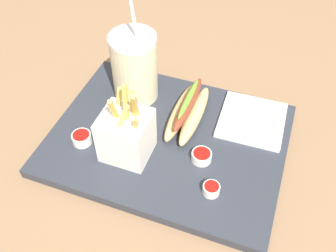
% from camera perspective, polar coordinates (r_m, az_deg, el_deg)
% --- Properties ---
extents(ground_plane, '(2.40, 2.40, 0.02)m').
position_cam_1_polar(ground_plane, '(0.77, 0.00, -3.03)').
color(ground_plane, '#8C6B4C').
extents(food_tray, '(0.45, 0.34, 0.02)m').
position_cam_1_polar(food_tray, '(0.75, 0.00, -2.06)').
color(food_tray, '#2D333D').
rests_on(food_tray, ground_plane).
extents(soda_cup, '(0.09, 0.09, 0.24)m').
position_cam_1_polar(soda_cup, '(0.78, -5.06, 8.79)').
color(soda_cup, beige).
rests_on(soda_cup, food_tray).
extents(fries_basket, '(0.09, 0.08, 0.17)m').
position_cam_1_polar(fries_basket, '(0.69, -6.29, -1.31)').
color(fries_basket, white).
rests_on(fries_basket, food_tray).
extents(hot_dog_1, '(0.06, 0.17, 0.06)m').
position_cam_1_polar(hot_dog_1, '(0.76, 2.99, 2.30)').
color(hot_dog_1, '#DBB775').
rests_on(hot_dog_1, food_tray).
extents(ketchup_cup_1, '(0.03, 0.03, 0.02)m').
position_cam_1_polar(ketchup_cup_1, '(0.66, 6.53, -9.36)').
color(ketchup_cup_1, white).
rests_on(ketchup_cup_1, food_tray).
extents(ketchup_cup_2, '(0.04, 0.04, 0.02)m').
position_cam_1_polar(ketchup_cup_2, '(0.75, -12.85, -1.75)').
color(ketchup_cup_2, white).
rests_on(ketchup_cup_2, food_tray).
extents(ketchup_cup_3, '(0.04, 0.04, 0.02)m').
position_cam_1_polar(ketchup_cup_3, '(0.70, 5.07, -4.51)').
color(ketchup_cup_3, white).
rests_on(ketchup_cup_3, food_tray).
extents(napkin_stack, '(0.13, 0.14, 0.01)m').
position_cam_1_polar(napkin_stack, '(0.79, 12.50, 0.88)').
color(napkin_stack, white).
rests_on(napkin_stack, food_tray).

